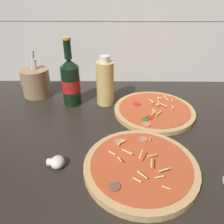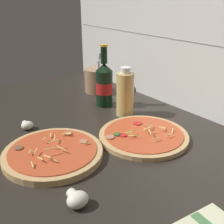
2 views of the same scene
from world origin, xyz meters
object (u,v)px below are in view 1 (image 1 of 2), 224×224
beer_bottle (71,81)px  utensil_crock (36,82)px  pizza_far (154,110)px  pizza_near (141,166)px  oil_bottle (105,83)px  mushroom_right (57,162)px

beer_bottle → utensil_crock: beer_bottle is taller
pizza_far → beer_bottle: bearing=167.6°
pizza_far → beer_bottle: beer_bottle is taller
utensil_crock → pizza_far: bearing=-16.9°
pizza_near → pizza_far: size_ratio=0.99×
pizza_near → pizza_far: bearing=74.8°
pizza_far → beer_bottle: (-31.31, 6.89, 8.49)cm
oil_bottle → utensil_crock: 30.32cm
beer_bottle → pizza_far: bearing=-12.4°
pizza_near → mushroom_right: (-21.79, 0.87, 0.36)cm
pizza_near → beer_bottle: 43.61cm
pizza_near → mushroom_right: size_ratio=6.55×
pizza_far → utensil_crock: 49.94cm
pizza_far → utensil_crock: bearing=163.1°
pizza_far → utensil_crock: size_ratio=1.58×
pizza_near → utensil_crock: bearing=132.5°
pizza_near → oil_bottle: oil_bottle is taller
pizza_far → oil_bottle: (-18.27, 7.21, 7.90)cm
oil_bottle → beer_bottle: bearing=-178.6°
pizza_near → oil_bottle: (-10.41, 36.14, 7.65)cm
oil_bottle → mushroom_right: bearing=-107.9°
mushroom_right → pizza_far: bearing=43.4°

